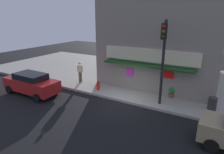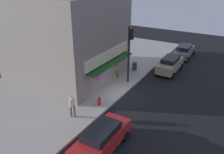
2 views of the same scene
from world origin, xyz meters
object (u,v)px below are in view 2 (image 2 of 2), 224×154
object	(u,v)px
traffic_light	(130,48)
pedestrian	(72,105)
parked_car_red	(101,139)
parked_car_tan	(170,64)
trash_can	(135,66)
fire_hydrant	(99,101)
potted_plant_by_doorway	(116,73)
parked_car_grey	(184,51)

from	to	relation	value
traffic_light	pedestrian	xyz separation A→B (m)	(-7.46, 0.92, -2.48)
traffic_light	parked_car_red	distance (m)	10.06
parked_car_tan	trash_can	bearing A→B (deg)	118.23
trash_can	parked_car_tan	size ratio (longest dim) A/B	0.19
parked_car_tan	parked_car_red	bearing A→B (deg)	-178.84
fire_hydrant	trash_can	size ratio (longest dim) A/B	0.91
trash_can	parked_car_tan	xyz separation A→B (m)	(1.81, -3.36, 0.28)
traffic_light	potted_plant_by_doorway	bearing A→B (deg)	75.64
fire_hydrant	trash_can	world-z (taller)	trash_can
fire_hydrant	potted_plant_by_doorway	xyz separation A→B (m)	(5.45, 1.51, 0.06)
trash_can	pedestrian	xyz separation A→B (m)	(-10.57, 0.05, 0.59)
trash_can	parked_car_grey	size ratio (longest dim) A/B	0.18
potted_plant_by_doorway	parked_car_tan	size ratio (longest dim) A/B	0.18
parked_car_red	parked_car_tan	bearing A→B (deg)	1.16
fire_hydrant	traffic_light	bearing A→B (deg)	-1.58
traffic_light	potted_plant_by_doorway	xyz separation A→B (m)	(0.42, 1.65, -3.06)
fire_hydrant	parked_car_tan	size ratio (longest dim) A/B	0.17
parked_car_tan	parked_car_grey	bearing A→B (deg)	-0.42
traffic_light	parked_car_tan	bearing A→B (deg)	-26.96
fire_hydrant	parked_car_tan	bearing A→B (deg)	-14.86
pedestrian	potted_plant_by_doorway	size ratio (longest dim) A/B	2.28
potted_plant_by_doorway	parked_car_tan	world-z (taller)	parked_car_tan
fire_hydrant	parked_car_grey	distance (m)	15.73
potted_plant_by_doorway	parked_car_red	distance (m)	10.65
trash_can	potted_plant_by_doorway	distance (m)	2.80
parked_car_red	traffic_light	bearing A→B (deg)	16.76
traffic_light	parked_car_grey	xyz separation A→B (m)	(10.46, -2.54, -2.86)
traffic_light	pedestrian	distance (m)	7.91
fire_hydrant	parked_car_grey	size ratio (longest dim) A/B	0.16
pedestrian	parked_car_red	world-z (taller)	pedestrian
trash_can	potted_plant_by_doorway	world-z (taller)	trash_can
traffic_light	parked_car_grey	distance (m)	11.14
parked_car_red	potted_plant_by_doorway	bearing A→B (deg)	24.61
parked_car_tan	fire_hydrant	bearing A→B (deg)	165.14
potted_plant_by_doorway	parked_car_red	size ratio (longest dim) A/B	0.17
potted_plant_by_doorway	pedestrian	bearing A→B (deg)	-174.71
traffic_light	parked_car_grey	world-z (taller)	traffic_light
trash_can	pedestrian	bearing A→B (deg)	179.71
potted_plant_by_doorway	parked_car_grey	world-z (taller)	parked_car_grey
pedestrian	parked_car_grey	xyz separation A→B (m)	(17.92, -3.46, -0.38)
parked_car_grey	potted_plant_by_doorway	bearing A→B (deg)	157.36
pedestrian	parked_car_red	bearing A→B (deg)	-115.93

